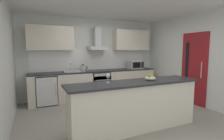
{
  "coord_description": "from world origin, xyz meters",
  "views": [
    {
      "loc": [
        -1.9,
        -3.66,
        1.57
      ],
      "look_at": [
        -0.03,
        0.41,
        1.05
      ],
      "focal_mm": 28.02,
      "sensor_mm": 36.0,
      "label": 1
    }
  ],
  "objects": [
    {
      "name": "backsplash_tile",
      "position": [
        0.0,
        1.96,
        1.23
      ],
      "size": [
        3.96,
        0.02,
        0.66
      ],
      "primitive_type": "cube",
      "color": "white"
    },
    {
      "name": "upper_cabinets",
      "position": [
        -0.0,
        1.8,
        1.91
      ],
      "size": [
        4.05,
        0.32,
        0.7
      ],
      "color": "beige"
    },
    {
      "name": "counter_island",
      "position": [
        -0.09,
        -0.83,
        0.48
      ],
      "size": [
        2.71,
        0.64,
        0.96
      ],
      "color": "beige",
      "rests_on": "ground"
    },
    {
      "name": "microwave",
      "position": [
        1.43,
        1.59,
        1.05
      ],
      "size": [
        0.5,
        0.38,
        0.3
      ],
      "color": "#B7BABC",
      "rests_on": "counter_back"
    },
    {
      "name": "ground",
      "position": [
        0.0,
        0.0,
        -0.01
      ],
      "size": [
        5.66,
        4.93,
        0.02
      ],
      "primitive_type": "cube",
      "color": "gray"
    },
    {
      "name": "fruit_bowl",
      "position": [
        0.27,
        -0.8,
        1.0
      ],
      "size": [
        0.22,
        0.22,
        0.13
      ],
      "color": "beige",
      "rests_on": "counter_island"
    },
    {
      "name": "ceiling",
      "position": [
        0.0,
        0.0,
        2.61
      ],
      "size": [
        5.66,
        4.93,
        0.02
      ],
      "primitive_type": "cube",
      "color": "white"
    },
    {
      "name": "refrigerator",
      "position": [
        -1.56,
        1.62,
        0.43
      ],
      "size": [
        0.58,
        0.6,
        0.85
      ],
      "color": "white",
      "rests_on": "ground"
    },
    {
      "name": "wall_back",
      "position": [
        0.0,
        2.03,
        1.3
      ],
      "size": [
        5.66,
        0.12,
        2.6
      ],
      "primitive_type": "cube",
      "color": "silver",
      "rests_on": "ground"
    },
    {
      "name": "range_hood",
      "position": [
        0.07,
        1.75,
        1.79
      ],
      "size": [
        0.62,
        0.45,
        0.72
      ],
      "color": "#B7BABC"
    },
    {
      "name": "counter_back",
      "position": [
        0.0,
        1.65,
        0.45
      ],
      "size": [
        4.1,
        0.6,
        0.9
      ],
      "color": "beige",
      "rests_on": "ground"
    },
    {
      "name": "sink",
      "position": [
        -0.82,
        1.63,
        0.93
      ],
      "size": [
        0.5,
        0.4,
        0.26
      ],
      "color": "silver",
      "rests_on": "counter_back"
    },
    {
      "name": "wall_left",
      "position": [
        -2.39,
        0.0,
        1.3
      ],
      "size": [
        0.12,
        4.93,
        2.6
      ],
      "primitive_type": "cube",
      "color": "silver",
      "rests_on": "ground"
    },
    {
      "name": "kettle",
      "position": [
        -0.47,
        1.59,
        1.01
      ],
      "size": [
        0.29,
        0.15,
        0.24
      ],
      "color": "#B7BABC",
      "rests_on": "counter_back"
    },
    {
      "name": "wine_glass",
      "position": [
        -0.63,
        -0.72,
        1.08
      ],
      "size": [
        0.08,
        0.08,
        0.18
      ],
      "color": "silver",
      "rests_on": "counter_island"
    },
    {
      "name": "oven",
      "position": [
        0.07,
        1.62,
        0.46
      ],
      "size": [
        0.6,
        0.62,
        0.8
      ],
      "color": "slate",
      "rests_on": "ground"
    },
    {
      "name": "side_door",
      "position": [
        2.32,
        -0.12,
        1.03
      ],
      "size": [
        0.08,
        0.85,
        2.05
      ],
      "color": "maroon",
      "rests_on": "ground"
    },
    {
      "name": "wall_right",
      "position": [
        2.39,
        0.0,
        1.3
      ],
      "size": [
        0.12,
        4.93,
        2.6
      ],
      "primitive_type": "cube",
      "color": "silver",
      "rests_on": "ground"
    }
  ]
}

